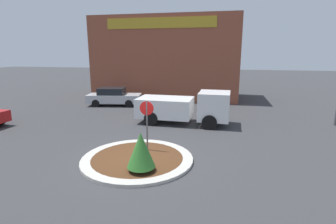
% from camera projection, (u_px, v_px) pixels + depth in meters
% --- Properties ---
extents(ground_plane, '(120.00, 120.00, 0.00)m').
position_uv_depth(ground_plane, '(137.00, 160.00, 11.07)').
color(ground_plane, '#38383A').
extents(traffic_island, '(4.69, 4.69, 0.12)m').
position_uv_depth(traffic_island, '(137.00, 159.00, 11.06)').
color(traffic_island, '#BCB7AD').
rests_on(traffic_island, ground_plane).
extents(stop_sign, '(0.63, 0.07, 2.38)m').
position_uv_depth(stop_sign, '(147.00, 118.00, 11.58)').
color(stop_sign, '#4C4C51').
rests_on(stop_sign, ground_plane).
extents(island_shrub, '(1.06, 1.06, 1.49)m').
position_uv_depth(island_shrub, '(141.00, 150.00, 9.65)').
color(island_shrub, brown).
rests_on(island_shrub, traffic_island).
extents(utility_truck, '(5.82, 2.40, 2.08)m').
position_uv_depth(utility_truck, '(185.00, 107.00, 16.54)').
color(utility_truck, white).
rests_on(utility_truck, ground_plane).
extents(storefront_building, '(13.83, 6.07, 7.71)m').
position_uv_depth(storefront_building, '(167.00, 58.00, 26.05)').
color(storefront_building, brown).
rests_on(storefront_building, ground_plane).
extents(parked_sedan_silver, '(4.68, 2.45, 1.50)m').
position_uv_depth(parked_sedan_silver, '(114.00, 97.00, 22.24)').
color(parked_sedan_silver, '#B7B7BC').
rests_on(parked_sedan_silver, ground_plane).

